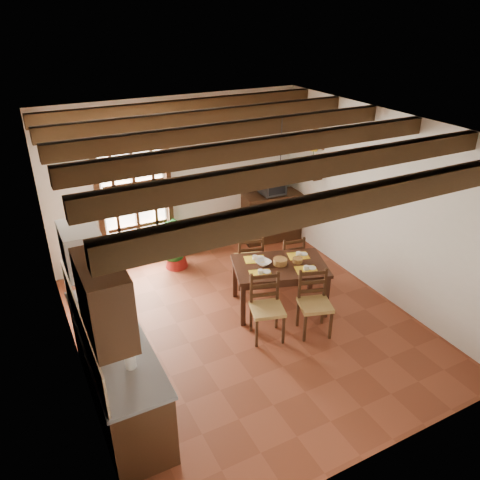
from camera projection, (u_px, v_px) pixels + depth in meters
ground_plane at (247, 324)px, 6.67m from camera, size 5.00×5.00×0.00m
room_shell at (248, 207)px, 5.85m from camera, size 4.52×5.02×2.81m
ceiling_beams at (248, 138)px, 5.46m from camera, size 4.50×4.34×0.20m
french_door at (135, 200)px, 7.75m from camera, size 1.26×0.11×2.32m
kitchen_counter at (117, 369)px, 5.18m from camera, size 0.64×2.25×1.38m
upper_cabinet at (104, 300)px, 3.95m from camera, size 0.35×0.80×0.70m
range_hood at (81, 250)px, 5.01m from camera, size 0.38×0.60×0.54m
counter_items at (109, 329)px, 5.03m from camera, size 0.50×1.43×0.25m
dining_table at (280, 270)px, 6.80m from camera, size 1.52×1.22×0.72m
chair_near_left at (267, 319)px, 6.31m from camera, size 0.52×0.51×0.92m
chair_near_right at (314, 314)px, 6.41m from camera, size 0.52×0.51×0.91m
chair_far_left at (249, 269)px, 7.50m from camera, size 0.52×0.51×0.92m
chair_far_right at (289, 267)px, 7.61m from camera, size 0.44×0.43×0.84m
table_setting at (280, 265)px, 6.76m from camera, size 0.97×0.64×0.09m
table_bowl at (263, 263)px, 6.75m from camera, size 0.26×0.26×0.05m
sideboard at (271, 216)px, 8.93m from camera, size 1.14×0.62×0.92m
crt_tv at (272, 184)px, 8.63m from camera, size 0.43×0.40×0.36m
fuse_box at (256, 148)px, 8.46m from camera, size 0.25×0.03×0.32m
plant_pot at (177, 261)px, 8.10m from camera, size 0.40×0.40×0.24m
potted_plant at (175, 237)px, 7.90m from camera, size 2.41×2.27×2.12m
wall_shelf at (312, 170)px, 8.13m from camera, size 0.20×0.42×0.20m
shelf_vase at (313, 162)px, 8.07m from camera, size 0.15×0.15×0.15m
shelf_flowers at (314, 150)px, 7.98m from camera, size 0.14×0.14×0.36m
framed_picture at (319, 138)px, 7.92m from camera, size 0.03×0.32×0.32m
pendant_lamp at (280, 173)px, 6.22m from camera, size 0.36×0.36×0.84m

